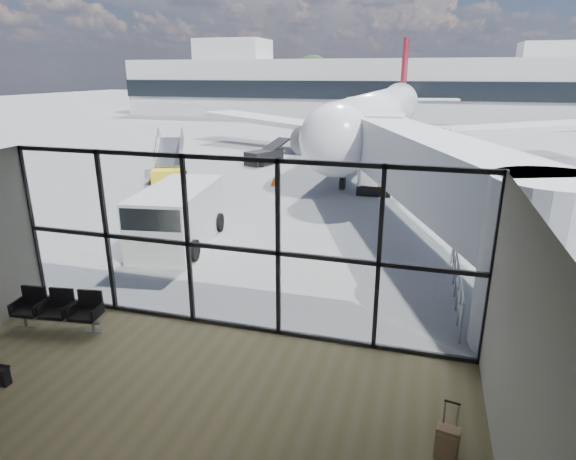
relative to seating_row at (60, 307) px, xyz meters
The scene contains 21 objects.
ground 41.48m from the seating_row, 83.98° to the left, with size 220.00×220.00×0.00m, color slate.
lounge_shell 5.99m from the seating_row, 39.28° to the right, with size 12.02×8.01×4.51m.
glass_curtain_wall 4.82m from the seating_row, 15.95° to the left, with size 12.10×0.12×4.50m.
jet_bridge 12.63m from the seating_row, 41.96° to the left, with size 8.00×16.50×4.33m.
apron_railing 11.02m from the seating_row, 25.49° to the left, with size 0.06×5.46×1.11m.
far_terminal 63.43m from the seating_row, 86.59° to the left, with size 80.00×12.20×11.00m.
tree_0 83.87m from the seating_row, 119.03° to the left, with size 4.95×4.95×7.12m.
tree_1 81.16m from the seating_row, 115.32° to the left, with size 5.61×5.61×8.07m.
tree_2 78.83m from the seating_row, 111.36° to the left, with size 6.27×6.27×9.03m.
tree_3 76.77m from the seating_row, 107.18° to the left, with size 4.95×4.95×7.12m.
tree_4 75.26m from the seating_row, 102.81° to the left, with size 5.61×5.61×8.07m.
tree_5 74.20m from the seating_row, 98.27° to the left, with size 6.27×6.27×9.03m.
seating_row is the anchor object (origin of this frame).
backpack 2.50m from the seating_row, 77.94° to the right, with size 0.30×0.28×0.45m.
suitcase 9.74m from the seating_row, 11.42° to the right, with size 0.43×0.34×1.07m.
airliner 32.40m from the seating_row, 81.12° to the left, with size 32.89×38.09×9.81m.
service_van 6.58m from the seating_row, 91.13° to the left, with size 3.05×5.34×2.21m.
belt_loader 23.79m from the seating_row, 95.76° to the left, with size 2.65×3.85×1.69m.
mobile_stairs 17.73m from the seating_row, 110.33° to the left, with size 2.70×3.77×2.42m.
traffic_cone_a 17.22m from the seating_row, 88.84° to the left, with size 0.40×0.40×0.57m.
traffic_cone_c 19.35m from the seating_row, 70.50° to the left, with size 0.47×0.47×0.68m.
Camera 1 is at (4.42, -10.34, 6.36)m, focal length 30.00 mm.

